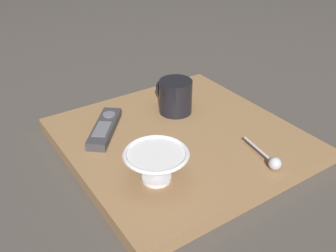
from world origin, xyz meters
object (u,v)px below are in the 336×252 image
coffee_mug (175,96)px  tv_remote_near (105,128)px  cereal_bowl (156,164)px  teaspoon (272,161)px

coffee_mug → tv_remote_near: size_ratio=0.74×
cereal_bowl → tv_remote_near: (-0.01, 0.23, -0.03)m
teaspoon → tv_remote_near: (-0.24, 0.33, -0.00)m
cereal_bowl → coffee_mug: size_ratio=1.11×
coffee_mug → teaspoon: coffee_mug is taller
cereal_bowl → tv_remote_near: 0.23m
coffee_mug → tv_remote_near: coffee_mug is taller
cereal_bowl → coffee_mug: 0.29m
cereal_bowl → coffee_mug: bearing=47.9°
cereal_bowl → teaspoon: bearing=-24.1°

